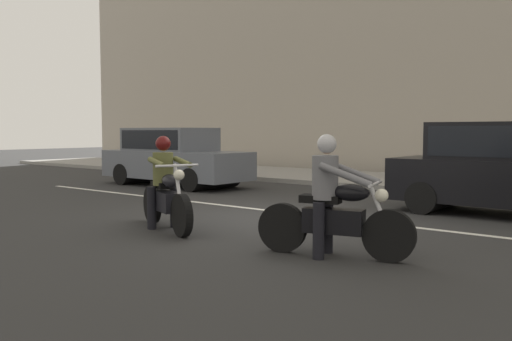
{
  "coord_description": "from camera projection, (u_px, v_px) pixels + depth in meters",
  "views": [
    {
      "loc": [
        6.11,
        -7.82,
        1.63
      ],
      "look_at": [
        0.63,
        -0.99,
        0.99
      ],
      "focal_mm": 37.91,
      "sensor_mm": 36.0,
      "label": 1
    }
  ],
  "objects": [
    {
      "name": "parked_sedan_slate_gray",
      "position": [
        173.0,
        156.0,
        16.03
      ],
      "size": [
        4.78,
        1.82,
        1.72
      ],
      "color": "slate",
      "rests_on": "ground_plane"
    },
    {
      "name": "parked_hatchback_black",
      "position": [
        501.0,
        167.0,
        10.37
      ],
      "size": [
        3.98,
        1.76,
        1.8
      ],
      "color": "black",
      "rests_on": "ground_plane"
    },
    {
      "name": "motorcycle_with_rider_gray",
      "position": [
        333.0,
        207.0,
        6.96
      ],
      "size": [
        2.04,
        0.81,
        1.59
      ],
      "color": "black",
      "rests_on": "ground_plane"
    },
    {
      "name": "pedestrian_bystander",
      "position": [
        472.0,
        146.0,
        16.26
      ],
      "size": [
        0.34,
        0.34,
        1.76
      ],
      "color": "black",
      "rests_on": "sidewalk_slab"
    },
    {
      "name": "sidewalk_slab",
      "position": [
        426.0,
        183.0,
        16.24
      ],
      "size": [
        40.0,
        4.4,
        0.14
      ],
      "primitive_type": "cube",
      "color": "gray",
      "rests_on": "ground_plane"
    },
    {
      "name": "ground_plane",
      "position": [
        263.0,
        219.0,
        10.02
      ],
      "size": [
        80.0,
        80.0,
        0.0
      ],
      "primitive_type": "plane",
      "color": "#2A2A2A"
    },
    {
      "name": "motorcycle_with_rider_olive",
      "position": [
        166.0,
        191.0,
        8.92
      ],
      "size": [
        2.0,
        1.0,
        1.55
      ],
      "color": "black",
      "rests_on": "ground_plane"
    },
    {
      "name": "lane_marking_stripe",
      "position": [
        314.0,
        216.0,
        10.38
      ],
      "size": [
        18.0,
        0.14,
        0.01
      ],
      "primitive_type": "cube",
      "color": "silver",
      "rests_on": "ground_plane"
    }
  ]
}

